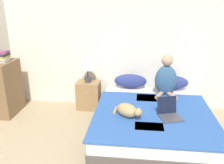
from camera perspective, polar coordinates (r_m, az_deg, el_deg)
wall_back at (r=4.44m, az=4.89°, el=9.78°), size 5.76×0.05×2.55m
bed at (r=3.76m, az=9.61°, el=-9.38°), size 1.72×2.02×0.44m
pillow_near at (r=4.41m, az=4.46°, el=0.25°), size 0.60×0.23×0.25m
pillow_far at (r=4.45m, az=14.14°, el=-0.10°), size 0.60×0.23×0.25m
person_sitting at (r=4.12m, az=12.85°, el=0.90°), size 0.38×0.36×0.70m
cat_tabby at (r=3.33m, az=3.90°, el=-6.83°), size 0.42×0.39×0.19m
laptop_open at (r=3.44m, az=13.62°, el=-7.31°), size 0.36×0.38×0.26m
nightstand at (r=4.58m, az=-5.68°, el=-3.13°), size 0.43×0.37×0.53m
table_lamp at (r=4.38m, az=-5.91°, el=3.92°), size 0.26×0.26×0.44m
bookshelf at (r=4.67m, az=-23.87°, el=-1.36°), size 0.29×0.63×0.97m
book_stack_top at (r=4.52m, az=-24.81°, el=5.61°), size 0.21×0.23×0.19m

